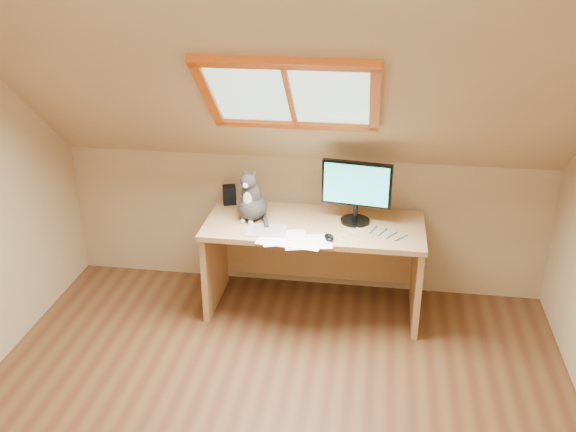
# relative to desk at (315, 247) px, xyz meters

# --- Properties ---
(room_shell) EXTENTS (3.52, 3.52, 2.41)m
(room_shell) POSITION_rel_desk_xyz_m (-0.12, -1.54, 0.97)
(room_shell) COLOR tan
(room_shell) RESTS_ON ground
(desk) EXTENTS (1.47, 0.64, 0.67)m
(desk) POSITION_rel_desk_xyz_m (0.00, 0.00, 0.00)
(desk) COLOR tan
(desk) RESTS_ON ground
(monitor) EXTENTS (0.47, 0.20, 0.43)m
(monitor) POSITION_rel_desk_xyz_m (0.27, -0.01, 0.46)
(monitor) COLOR black
(monitor) RESTS_ON desk
(cat) EXTENTS (0.25, 0.28, 0.37)m
(cat) POSITION_rel_desk_xyz_m (-0.43, -0.05, 0.34)
(cat) COLOR #3D3836
(cat) RESTS_ON desk
(desk_speaker) EXTENTS (0.11, 0.11, 0.13)m
(desk_speaker) POSITION_rel_desk_xyz_m (-0.64, 0.19, 0.28)
(desk_speaker) COLOR black
(desk_speaker) RESTS_ON desk
(graphics_tablet) EXTENTS (0.27, 0.20, 0.01)m
(graphics_tablet) POSITION_rel_desk_xyz_m (-0.29, -0.24, 0.22)
(graphics_tablet) COLOR #B2B2B7
(graphics_tablet) RESTS_ON desk
(mouse) EXTENTS (0.09, 0.11, 0.03)m
(mouse) POSITION_rel_desk_xyz_m (0.12, -0.30, 0.23)
(mouse) COLOR black
(mouse) RESTS_ON desk
(papers) EXTENTS (0.35, 0.30, 0.01)m
(papers) POSITION_rel_desk_xyz_m (-0.10, -0.32, 0.22)
(papers) COLOR white
(papers) RESTS_ON desk
(cables) EXTENTS (0.51, 0.26, 0.01)m
(cables) POSITION_rel_desk_xyz_m (0.39, -0.18, 0.22)
(cables) COLOR silver
(cables) RESTS_ON desk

